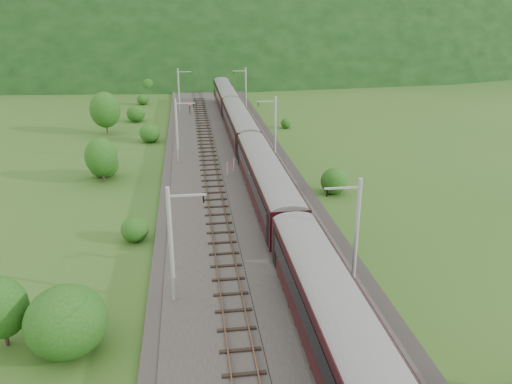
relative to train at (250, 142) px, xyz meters
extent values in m
plane|color=#275119|center=(-2.40, -27.25, -3.75)|extent=(600.00, 600.00, 0.00)
cube|color=#38332D|center=(-2.40, -17.25, -3.60)|extent=(14.00, 220.00, 0.30)
cube|color=brown|center=(-5.52, -17.25, -3.25)|extent=(0.08, 220.00, 0.15)
cube|color=brown|center=(-4.08, -17.25, -3.25)|extent=(0.08, 220.00, 0.15)
cube|color=black|center=(-4.80, -17.25, -3.39)|extent=(2.40, 220.00, 0.12)
cube|color=brown|center=(-0.72, -17.25, -3.25)|extent=(0.08, 220.00, 0.15)
cube|color=brown|center=(0.72, -17.25, -3.25)|extent=(0.08, 220.00, 0.15)
cube|color=black|center=(0.00, -17.25, -3.39)|extent=(2.40, 220.00, 0.12)
cylinder|color=gray|center=(-8.60, -27.25, 0.55)|extent=(0.28, 0.28, 8.00)
cube|color=gray|center=(-7.40, -27.25, 3.95)|extent=(2.40, 0.12, 0.12)
cylinder|color=black|center=(-6.40, -27.25, 3.65)|extent=(0.10, 0.10, 0.50)
cylinder|color=gray|center=(-8.60, 4.75, 0.55)|extent=(0.28, 0.28, 8.00)
cube|color=gray|center=(-7.40, 4.75, 3.95)|extent=(2.40, 0.12, 0.12)
cylinder|color=black|center=(-6.40, 4.75, 3.65)|extent=(0.10, 0.10, 0.50)
cylinder|color=gray|center=(-8.60, 36.75, 0.55)|extent=(0.28, 0.28, 8.00)
cube|color=gray|center=(-7.40, 36.75, 3.95)|extent=(2.40, 0.12, 0.12)
cylinder|color=black|center=(-6.40, 36.75, 3.65)|extent=(0.10, 0.10, 0.50)
cylinder|color=gray|center=(-8.60, 68.75, 0.55)|extent=(0.28, 0.28, 8.00)
cube|color=gray|center=(-7.40, 68.75, 3.95)|extent=(2.40, 0.12, 0.12)
cylinder|color=black|center=(-6.40, 68.75, 3.65)|extent=(0.10, 0.10, 0.50)
cylinder|color=gray|center=(-8.60, 100.75, 0.55)|extent=(0.28, 0.28, 8.00)
cube|color=gray|center=(-7.40, 100.75, 3.95)|extent=(2.40, 0.12, 0.12)
cylinder|color=black|center=(-6.40, 100.75, 3.65)|extent=(0.10, 0.10, 0.50)
cylinder|color=gray|center=(3.80, -27.25, 0.55)|extent=(0.28, 0.28, 8.00)
cube|color=gray|center=(2.60, -27.25, 3.95)|extent=(2.40, 0.12, 0.12)
cylinder|color=black|center=(1.60, -27.25, 3.65)|extent=(0.10, 0.10, 0.50)
cylinder|color=gray|center=(3.80, 4.75, 0.55)|extent=(0.28, 0.28, 8.00)
cube|color=gray|center=(2.60, 4.75, 3.95)|extent=(2.40, 0.12, 0.12)
cylinder|color=black|center=(1.60, 4.75, 3.65)|extent=(0.10, 0.10, 0.50)
cylinder|color=gray|center=(3.80, 36.75, 0.55)|extent=(0.28, 0.28, 8.00)
cube|color=gray|center=(2.60, 36.75, 3.95)|extent=(2.40, 0.12, 0.12)
cylinder|color=black|center=(1.60, 36.75, 3.65)|extent=(0.10, 0.10, 0.50)
cylinder|color=gray|center=(3.80, 68.75, 0.55)|extent=(0.28, 0.28, 8.00)
cube|color=gray|center=(2.60, 68.75, 3.95)|extent=(2.40, 0.12, 0.12)
cylinder|color=black|center=(1.60, 68.75, 3.65)|extent=(0.10, 0.10, 0.50)
cylinder|color=gray|center=(3.80, 100.75, 0.55)|extent=(0.28, 0.28, 8.00)
cube|color=gray|center=(2.60, 100.75, 3.95)|extent=(2.40, 0.12, 0.12)
cylinder|color=black|center=(1.60, 100.75, 3.65)|extent=(0.10, 0.10, 0.50)
cylinder|color=black|center=(-4.80, -17.25, 3.35)|extent=(0.03, 198.00, 0.03)
cylinder|color=black|center=(0.00, -17.25, 3.35)|extent=(0.03, 198.00, 0.03)
ellipsoid|color=black|center=(-2.40, 232.75, -3.75)|extent=(504.00, 360.00, 244.00)
cube|color=black|center=(0.00, -36.39, -0.61)|extent=(3.10, 23.55, 3.21)
cylinder|color=slate|center=(0.00, -36.39, 0.83)|extent=(3.10, 23.43, 3.10)
cube|color=black|center=(-1.57, -36.39, -0.23)|extent=(0.05, 20.72, 1.23)
cube|color=black|center=(1.57, -36.39, -0.23)|extent=(0.05, 20.72, 1.23)
cube|color=black|center=(0.00, -28.14, -2.70)|extent=(2.35, 3.43, 0.96)
cube|color=black|center=(0.00, -11.97, -0.61)|extent=(3.10, 23.55, 3.21)
cylinder|color=slate|center=(0.00, -11.97, 0.83)|extent=(3.10, 23.43, 3.10)
cube|color=black|center=(-1.57, -11.97, -0.23)|extent=(0.05, 20.72, 1.23)
cube|color=black|center=(1.57, -11.97, -0.23)|extent=(0.05, 20.72, 1.23)
cube|color=black|center=(0.00, -20.21, -2.70)|extent=(2.35, 3.43, 0.96)
cube|color=black|center=(0.00, -3.72, -2.70)|extent=(2.35, 3.43, 0.96)
cube|color=black|center=(0.00, 12.46, -0.61)|extent=(3.10, 23.55, 3.21)
cylinder|color=slate|center=(0.00, 12.46, 0.83)|extent=(3.10, 23.43, 3.10)
cube|color=black|center=(-1.57, 12.46, -0.23)|extent=(0.05, 20.72, 1.23)
cube|color=black|center=(1.57, 12.46, -0.23)|extent=(0.05, 20.72, 1.23)
cube|color=black|center=(0.00, 4.21, -2.70)|extent=(2.35, 3.43, 0.96)
cube|color=black|center=(0.00, 20.70, -2.70)|extent=(2.35, 3.43, 0.96)
cube|color=black|center=(0.00, 36.88, -0.61)|extent=(3.10, 23.55, 3.21)
cylinder|color=slate|center=(0.00, 36.88, 0.83)|extent=(3.10, 23.43, 3.10)
cube|color=black|center=(-1.57, 36.88, -0.23)|extent=(0.05, 20.72, 1.23)
cube|color=black|center=(1.57, 36.88, -0.23)|extent=(0.05, 20.72, 1.23)
cube|color=black|center=(0.00, 28.63, -2.70)|extent=(2.35, 3.43, 0.96)
cube|color=black|center=(0.00, 45.12, -2.70)|extent=(2.35, 3.43, 0.96)
cube|color=navy|center=(0.00, 70.93, -0.61)|extent=(3.10, 19.27, 3.21)
cylinder|color=slate|center=(0.00, 70.93, 0.83)|extent=(3.10, 19.17, 3.10)
cube|color=black|center=(-1.57, 70.93, -0.23)|extent=(0.05, 16.96, 1.23)
cube|color=black|center=(1.57, 70.93, -0.23)|extent=(0.05, 16.96, 1.23)
cube|color=black|center=(0.00, 64.19, -2.70)|extent=(2.35, 3.43, 0.96)
cube|color=black|center=(0.00, 77.68, -2.70)|extent=(2.35, 3.43, 0.96)
cube|color=yellow|center=(0.00, 80.37, -0.82)|extent=(3.17, 0.50, 2.89)
cube|color=yellow|center=(0.00, 61.50, -0.82)|extent=(3.17, 0.50, 2.89)
cube|color=black|center=(0.00, 73.93, 1.58)|extent=(0.08, 1.60, 0.96)
cylinder|color=red|center=(-2.87, -1.54, -2.64)|extent=(0.17, 0.17, 1.61)
cylinder|color=red|center=(-1.98, 0.06, -2.65)|extent=(0.17, 0.17, 1.59)
cylinder|color=black|center=(-6.76, 34.42, -2.55)|extent=(0.13, 0.13, 1.79)
sphere|color=red|center=(-6.76, 34.42, -1.61)|extent=(0.21, 0.21, 0.21)
ellipsoid|color=#1E4512|center=(-14.47, -31.60, -1.68)|extent=(4.60, 4.60, 4.14)
ellipsoid|color=#1E4512|center=(-12.06, -17.16, -2.70)|extent=(2.33, 2.33, 2.10)
ellipsoid|color=#1E4512|center=(-17.11, 0.69, -2.19)|extent=(3.47, 3.47, 3.12)
ellipsoid|color=#1E4512|center=(-12.82, 16.40, -2.39)|extent=(3.03, 3.03, 2.73)
ellipsoid|color=#1E4512|center=(-16.08, 30.92, -2.34)|extent=(3.14, 3.14, 2.82)
ellipsoid|color=#1E4512|center=(-16.10, 47.22, -2.68)|extent=(2.38, 2.38, 2.15)
ellipsoid|color=#1E4512|center=(-15.78, 62.75, -1.86)|extent=(4.21, 4.21, 3.79)
cylinder|color=black|center=(-18.30, -30.46, -2.54)|extent=(0.24, 0.24, 2.41)
ellipsoid|color=#1E4512|center=(-18.30, -30.46, -1.17)|extent=(3.10, 3.10, 3.72)
cylinder|color=black|center=(-16.99, -1.12, -2.34)|extent=(0.24, 0.24, 2.81)
ellipsoid|color=#1E4512|center=(-16.99, -1.12, -0.73)|extent=(3.62, 3.62, 4.34)
cylinder|color=black|center=(-19.79, 22.34, -1.95)|extent=(0.24, 0.24, 3.60)
ellipsoid|color=#1E4512|center=(-19.79, 22.34, 0.10)|extent=(4.62, 4.62, 5.55)
ellipsoid|color=#1E4512|center=(7.89, -8.33, -2.48)|extent=(2.83, 2.83, 2.54)
ellipsoid|color=#1E4512|center=(8.74, 22.48, -3.00)|extent=(1.66, 1.66, 1.49)
camera|label=1|loc=(-7.10, -56.65, 14.98)|focal=35.00mm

